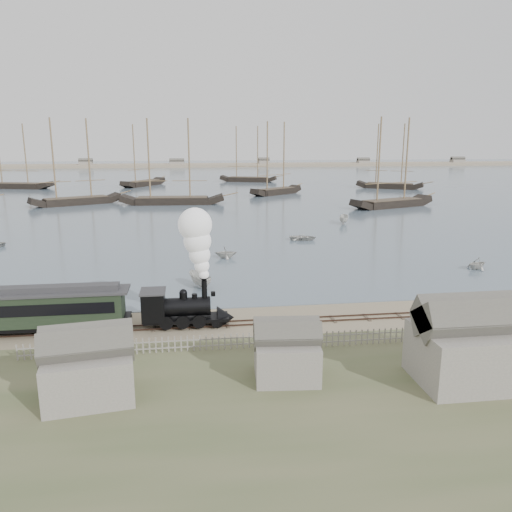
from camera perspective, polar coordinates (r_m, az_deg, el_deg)
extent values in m
plane|color=gray|center=(43.78, -2.15, -6.84)|extent=(600.00, 600.00, 0.00)
cube|color=#4C5D6D|center=(211.53, -6.70, 8.98)|extent=(600.00, 336.00, 0.06)
cube|color=#3E2A22|center=(41.41, -1.81, -7.88)|extent=(120.00, 0.08, 0.12)
cube|color=#3E2A22|center=(42.34, -1.95, -7.40)|extent=(120.00, 0.08, 0.12)
cube|color=#3B2E26|center=(41.90, -1.88, -7.73)|extent=(120.00, 1.80, 0.06)
cube|color=tan|center=(291.38, -7.02, 10.08)|extent=(500.00, 20.00, 1.80)
cube|color=black|center=(41.49, -7.94, -7.06)|extent=(6.82, 2.01, 0.25)
cylinder|color=black|center=(41.16, -8.54, -5.77)|extent=(4.21, 1.50, 1.50)
cube|color=black|center=(41.20, -11.64, -5.58)|extent=(1.81, 2.21, 2.31)
cube|color=#323235|center=(40.84, -11.71, -3.98)|extent=(2.01, 2.41, 0.12)
cylinder|color=black|center=(40.75, -5.92, -3.88)|extent=(0.44, 0.44, 1.61)
sphere|color=black|center=(40.79, -8.32, -4.20)|extent=(0.64, 0.64, 0.64)
cone|color=black|center=(41.61, -3.48, -7.04)|extent=(1.40, 2.01, 2.01)
cube|color=black|center=(40.88, -4.93, -4.32)|extent=(0.35, 0.35, 0.35)
cube|color=black|center=(43.15, -23.38, -7.26)|extent=(13.85, 2.28, 0.35)
cube|color=black|center=(42.72, -23.54, -5.52)|extent=(12.86, 2.47, 2.47)
cube|color=black|center=(41.50, -24.03, -5.74)|extent=(11.87, 0.06, 0.89)
cube|color=black|center=(43.79, -23.14, -4.69)|extent=(11.87, 0.06, 0.89)
cube|color=#323235|center=(42.35, -23.70, -3.86)|extent=(13.85, 2.67, 0.18)
cube|color=#323235|center=(42.27, -23.74, -3.48)|extent=(12.37, 1.19, 0.45)
imported|color=#BAB8B1|center=(44.41, -8.19, -6.09)|extent=(4.81, 5.03, 0.85)
imported|color=#BAB8B1|center=(64.42, -3.46, 0.41)|extent=(2.54, 2.91, 1.48)
imported|color=#BAB8B1|center=(51.85, -6.44, -2.77)|extent=(4.19, 2.93, 1.52)
imported|color=#BAB8B1|center=(76.26, 5.37, 2.13)|extent=(3.80, 4.64, 0.84)
imported|color=#BAB8B1|center=(64.29, 23.95, -0.76)|extent=(3.08, 3.32, 1.43)
imported|color=#BAB8B1|center=(92.33, 9.98, 4.14)|extent=(4.35, 2.84, 1.57)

